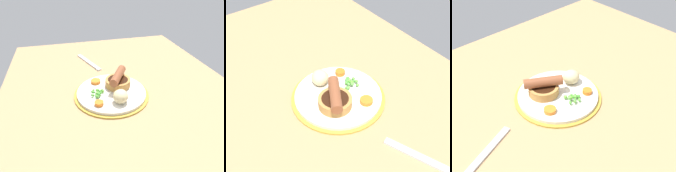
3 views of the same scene
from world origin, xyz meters
The scene contains 8 objects.
dining_table centered at (0.00, 0.00, 1.50)cm, with size 110.00×80.00×3.00cm, color tan.
dinner_plate centered at (-2.80, -3.88, 3.57)cm, with size 24.27×24.27×1.40cm.
sausage_pudding centered at (-5.48, -0.97, 6.47)cm, with size 10.42×8.38×5.23cm.
pea_pile centered at (-1.78, -8.53, 5.34)cm, with size 4.69×4.43×1.82cm.
potato_chunk_0 centered at (3.47, -2.64, 6.40)cm, with size 4.56×4.90×4.00cm, color beige.
carrot_slice_0 centered at (3.39, -9.15, 4.96)cm, with size 2.65×2.65×1.12cm, color orange.
carrot_slice_1 centered at (-9.21, -7.87, 4.92)cm, with size 3.23×3.23×1.04cm, color orange.
fork centered at (-28.60, -7.48, 3.30)cm, with size 18.00×1.60×0.60cm, color silver.
Camera 3 is at (-47.35, -53.76, 59.05)cm, focal length 50.00 mm.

